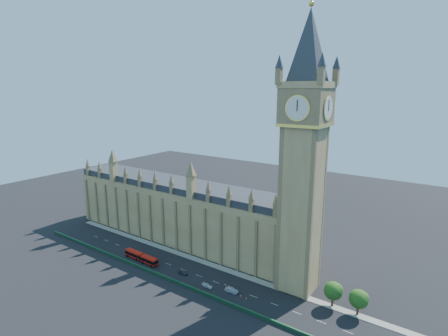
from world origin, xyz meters
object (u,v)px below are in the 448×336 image
Objects in this scene: car_silver at (232,290)px; car_white at (207,286)px; car_grey at (183,272)px; red_bus at (141,257)px.

car_silver reaches higher than car_white.
car_grey is 13.54m from car_white.
red_bus is at bearing 92.36° from car_white.
car_silver is at bearing 4.50° from red_bus.
car_silver reaches higher than car_grey.
red_bus is 21.35m from car_grey.
car_silver is (22.45, 0.33, 0.10)m from car_grey.
car_grey is 22.45m from car_silver.
red_bus is 3.67× the size of car_silver.
car_white is (34.67, -0.27, -0.97)m from red_bus.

